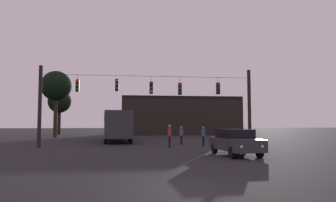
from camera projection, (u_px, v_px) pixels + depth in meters
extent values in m
plane|color=black|center=(144.00, 141.00, 32.70)|extent=(168.00, 168.00, 0.00)
cylinder|color=black|center=(40.00, 106.00, 23.86)|extent=(0.28, 0.28, 6.32)
cylinder|color=black|center=(249.00, 108.00, 25.94)|extent=(0.28, 0.28, 6.32)
cylinder|color=black|center=(149.00, 76.00, 25.08)|extent=(16.77, 0.02, 0.02)
cylinder|color=black|center=(78.00, 77.00, 24.37)|extent=(0.03, 0.03, 0.37)
cube|color=black|center=(78.00, 86.00, 24.32)|extent=(0.26, 0.32, 0.95)
sphere|color=red|center=(77.00, 82.00, 24.16)|extent=(0.20, 0.20, 0.20)
sphere|color=#5B3D0C|center=(77.00, 85.00, 24.14)|extent=(0.20, 0.20, 0.20)
sphere|color=#0C4219|center=(77.00, 89.00, 24.12)|extent=(0.20, 0.20, 0.20)
cylinder|color=black|center=(117.00, 77.00, 24.75)|extent=(0.03, 0.03, 0.28)
cube|color=black|center=(117.00, 85.00, 24.71)|extent=(0.26, 0.32, 0.95)
sphere|color=red|center=(117.00, 81.00, 24.55)|extent=(0.20, 0.20, 0.20)
sphere|color=#5B3D0C|center=(117.00, 85.00, 24.53)|extent=(0.20, 0.20, 0.20)
sphere|color=#0C4219|center=(117.00, 89.00, 24.51)|extent=(0.20, 0.20, 0.20)
cylinder|color=black|center=(151.00, 79.00, 25.08)|extent=(0.03, 0.03, 0.46)
cube|color=black|center=(151.00, 88.00, 25.03)|extent=(0.26, 0.32, 0.95)
sphere|color=#510A0A|center=(151.00, 84.00, 24.87)|extent=(0.20, 0.20, 0.20)
sphere|color=#5B3D0C|center=(151.00, 88.00, 24.85)|extent=(0.20, 0.20, 0.20)
sphere|color=#1EE04C|center=(151.00, 91.00, 24.83)|extent=(0.20, 0.20, 0.20)
cylinder|color=black|center=(180.00, 80.00, 25.37)|extent=(0.03, 0.03, 0.51)
cube|color=black|center=(180.00, 89.00, 25.32)|extent=(0.26, 0.32, 0.95)
sphere|color=red|center=(180.00, 85.00, 25.16)|extent=(0.20, 0.20, 0.20)
sphere|color=#5B3D0C|center=(180.00, 89.00, 25.14)|extent=(0.20, 0.20, 0.20)
sphere|color=#0C4219|center=(180.00, 92.00, 25.12)|extent=(0.20, 0.20, 0.20)
cylinder|color=black|center=(218.00, 80.00, 25.77)|extent=(0.03, 0.03, 0.44)
cube|color=black|center=(218.00, 88.00, 25.72)|extent=(0.26, 0.32, 0.95)
sphere|color=red|center=(219.00, 85.00, 25.56)|extent=(0.20, 0.20, 0.20)
sphere|color=#5B3D0C|center=(219.00, 88.00, 25.54)|extent=(0.20, 0.20, 0.20)
sphere|color=#0C4219|center=(219.00, 92.00, 25.52)|extent=(0.20, 0.20, 0.20)
cube|color=#2D2D33|center=(117.00, 124.00, 32.23)|extent=(3.29, 11.15, 2.50)
cube|color=black|center=(117.00, 118.00, 32.27)|extent=(3.28, 10.50, 0.70)
cylinder|color=black|center=(106.00, 135.00, 35.79)|extent=(0.35, 1.02, 1.00)
cylinder|color=black|center=(125.00, 135.00, 36.23)|extent=(0.35, 1.02, 1.00)
cylinder|color=black|center=(106.00, 137.00, 29.77)|extent=(0.35, 1.02, 1.00)
cylinder|color=black|center=(129.00, 137.00, 30.20)|extent=(0.35, 1.02, 1.00)
cylinder|color=black|center=(106.00, 138.00, 27.83)|extent=(0.35, 1.02, 1.00)
cylinder|color=black|center=(131.00, 138.00, 28.26)|extent=(0.35, 1.02, 1.00)
cube|color=beige|center=(116.00, 119.00, 35.50)|extent=(2.61, 0.98, 0.56)
cube|color=beige|center=(118.00, 118.00, 29.58)|extent=(2.61, 0.98, 0.56)
cube|color=#2D2D33|center=(235.00, 144.00, 18.13)|extent=(2.08, 4.41, 0.68)
cube|color=black|center=(234.00, 134.00, 18.32)|extent=(1.73, 2.42, 0.52)
cylinder|color=black|center=(260.00, 152.00, 16.87)|extent=(0.26, 0.65, 0.64)
cylinder|color=black|center=(232.00, 152.00, 16.57)|extent=(0.26, 0.65, 0.64)
cylinder|color=black|center=(238.00, 148.00, 19.65)|extent=(0.26, 0.65, 0.64)
cylinder|color=black|center=(214.00, 148.00, 19.35)|extent=(0.26, 0.65, 0.64)
sphere|color=white|center=(262.00, 146.00, 16.18)|extent=(0.18, 0.18, 0.18)
sphere|color=white|center=(241.00, 147.00, 15.97)|extent=(0.18, 0.18, 0.18)
cylinder|color=black|center=(169.00, 142.00, 23.71)|extent=(0.14, 0.14, 0.87)
cylinder|color=black|center=(170.00, 142.00, 23.55)|extent=(0.14, 0.14, 0.87)
cube|color=maroon|center=(170.00, 132.00, 23.68)|extent=(0.24, 0.36, 0.65)
sphere|color=#8C6B51|center=(170.00, 126.00, 23.72)|extent=(0.23, 0.23, 0.23)
cylinder|color=black|center=(203.00, 141.00, 25.59)|extent=(0.14, 0.14, 0.78)
cylinder|color=black|center=(204.00, 141.00, 25.43)|extent=(0.14, 0.14, 0.78)
cube|color=#2D4C7F|center=(203.00, 133.00, 25.56)|extent=(0.26, 0.37, 0.59)
sphere|color=#8C6B51|center=(203.00, 128.00, 25.59)|extent=(0.21, 0.21, 0.21)
cylinder|color=black|center=(182.00, 140.00, 27.02)|extent=(0.14, 0.14, 0.79)
cylinder|color=black|center=(181.00, 140.00, 27.17)|extent=(0.14, 0.14, 0.79)
cube|color=#4C4C56|center=(181.00, 132.00, 27.14)|extent=(0.29, 0.39, 0.59)
sphere|color=#8C6B51|center=(181.00, 127.00, 27.17)|extent=(0.21, 0.21, 0.21)
cube|color=black|center=(180.00, 117.00, 52.14)|extent=(19.03, 8.43, 5.58)
cube|color=black|center=(179.00, 99.00, 52.36)|extent=(19.03, 8.43, 0.50)
cylinder|color=#2D2116|center=(55.00, 117.00, 40.33)|extent=(0.48, 0.48, 5.35)
sphere|color=black|center=(56.00, 86.00, 40.61)|extent=(3.90, 3.90, 3.90)
cylinder|color=black|center=(59.00, 122.00, 50.31)|extent=(0.50, 0.50, 4.07)
sphere|color=black|center=(60.00, 101.00, 50.55)|extent=(3.69, 3.69, 3.69)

